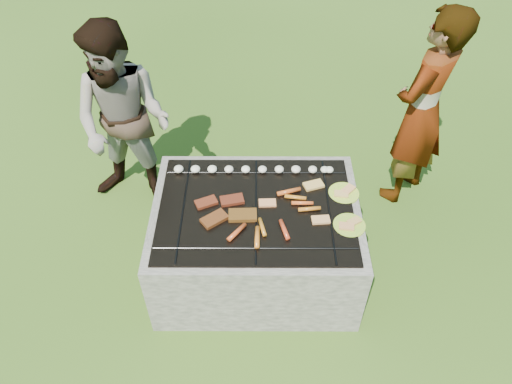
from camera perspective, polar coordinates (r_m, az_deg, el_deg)
lawn at (r=3.56m, az=-0.00°, el=-8.60°), size 60.00×60.00×0.00m
fire_pit at (r=3.33m, az=-0.00°, el=-5.71°), size 1.30×1.00×0.62m
mushrooms at (r=3.31m, az=-0.19°, el=2.61°), size 1.06×0.06×0.04m
pork_slabs at (r=3.06m, az=-3.37°, el=-2.14°), size 0.39×0.30×0.03m
sausages at (r=3.02m, az=2.49°, el=-2.80°), size 0.57×0.50×0.03m
bread_on_grate at (r=3.14m, az=5.39°, el=-0.86°), size 0.43×0.39×0.02m
plate_far at (r=3.23m, az=10.02°, el=-0.10°), size 0.21×0.21×0.03m
plate_near at (r=3.04m, az=10.62°, el=-3.75°), size 0.24×0.24×0.03m
cook at (r=3.76m, az=18.42°, el=8.76°), size 0.66×0.67×1.55m
bystander at (r=3.65m, az=-14.84°, el=7.67°), size 0.83×0.71×1.47m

